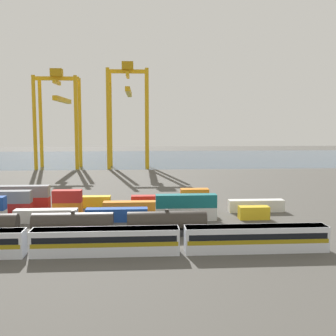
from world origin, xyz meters
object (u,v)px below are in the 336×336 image
passenger_train (106,240)px  gantry_crane_west (59,108)px  freight_tank_row (73,224)px  shipping_container_18 (84,202)px  shipping_container_4 (186,214)px  gantry_crane_central (128,103)px

passenger_train → gantry_crane_west: bearing=103.7°
freight_tank_row → shipping_container_18: freight_tank_row is taller
shipping_container_4 → gantry_crane_west: (-43.76, 100.91, 24.13)m
passenger_train → shipping_container_4: (14.21, 20.60, -0.84)m
shipping_container_18 → freight_tank_row: bearing=-86.6°
freight_tank_row → gantry_crane_central: (6.43, 112.45, 25.55)m
passenger_train → freight_tank_row: freight_tank_row is taller
freight_tank_row → shipping_container_4: bearing=27.6°
shipping_container_4 → shipping_container_18: bearing=147.9°
freight_tank_row → shipping_container_18: (-1.46, 24.58, -0.87)m
shipping_container_4 → gantry_crane_west: size_ratio=0.29×
freight_tank_row → passenger_train: bearing=-57.2°
gantry_crane_central → shipping_container_4: bearing=-82.1°
freight_tank_row → shipping_container_18: size_ratio=3.78×
passenger_train → gantry_crane_central: size_ratio=1.49×
shipping_container_4 → shipping_container_18: same height
shipping_container_18 → gantry_crane_west: 92.95m
shipping_container_4 → gantry_crane_central: 106.02m
gantry_crane_central → shipping_container_18: bearing=-95.1°
freight_tank_row → gantry_crane_central: bearing=86.7°
passenger_train → shipping_container_18: (-7.80, 34.43, -0.84)m
gantry_crane_central → gantry_crane_west: bearing=-178.5°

